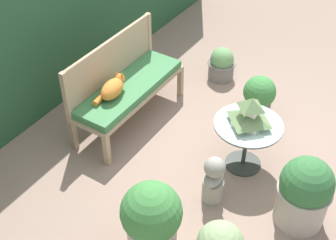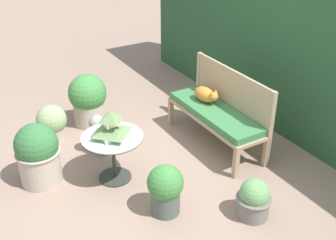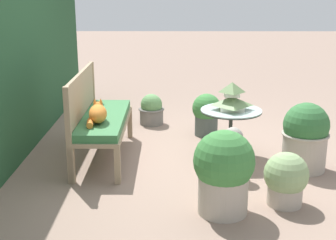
# 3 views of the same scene
# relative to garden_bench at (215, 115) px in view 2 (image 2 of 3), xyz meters

# --- Properties ---
(ground) EXTENTS (30.00, 30.00, 0.00)m
(ground) POSITION_rel_garden_bench_xyz_m (0.14, -1.06, -0.43)
(ground) COLOR gray
(foliage_hedge_back) EXTENTS (6.40, 1.03, 2.17)m
(foliage_hedge_back) POSITION_rel_garden_bench_xyz_m (0.14, 1.44, 0.66)
(foliage_hedge_back) COLOR #234C2D
(foliage_hedge_back) RESTS_ON ground
(garden_bench) EXTENTS (1.55, 0.52, 0.51)m
(garden_bench) POSITION_rel_garden_bench_xyz_m (0.00, 0.00, 0.00)
(garden_bench) COLOR tan
(garden_bench) RESTS_ON ground
(bench_backrest) EXTENTS (1.55, 0.06, 1.01)m
(bench_backrest) POSITION_rel_garden_bench_xyz_m (0.00, 0.24, 0.28)
(bench_backrest) COLOR tan
(bench_backrest) RESTS_ON ground
(cat) EXTENTS (0.47, 0.24, 0.23)m
(cat) POSITION_rel_garden_bench_xyz_m (-0.27, 0.02, 0.18)
(cat) COLOR orange
(cat) RESTS_ON garden_bench
(patio_table) EXTENTS (0.70, 0.70, 0.57)m
(patio_table) POSITION_rel_garden_bench_xyz_m (0.03, -1.46, 0.02)
(patio_table) COLOR #2D332D
(patio_table) RESTS_ON ground
(pagoda_birdhouse) EXTENTS (0.36, 0.36, 0.32)m
(pagoda_birdhouse) POSITION_rel_garden_bench_xyz_m (0.03, -1.46, 0.27)
(pagoda_birdhouse) COLOR silver
(pagoda_birdhouse) RESTS_ON patio_table
(garden_bust) EXTENTS (0.30, 0.21, 0.54)m
(garden_bust) POSITION_rel_garden_bench_xyz_m (-0.57, -1.41, -0.16)
(garden_bust) COLOR gray
(garden_bust) RESTS_ON ground
(potted_plant_table_far) EXTENTS (0.38, 0.38, 0.57)m
(potted_plant_table_far) POSITION_rel_garden_bench_xyz_m (0.85, -1.25, -0.13)
(potted_plant_table_far) COLOR #4C5651
(potted_plant_table_far) RESTS_ON ground
(potted_plant_path_edge) EXTENTS (0.54, 0.54, 0.76)m
(potted_plant_path_edge) POSITION_rel_garden_bench_xyz_m (-1.36, -1.23, -0.04)
(potted_plant_path_edge) COLOR #ADA393
(potted_plant_path_edge) RESTS_ON ground
(potted_plant_bench_right) EXTENTS (0.37, 0.37, 0.44)m
(potted_plant_bench_right) POSITION_rel_garden_bench_xyz_m (1.36, -0.49, -0.22)
(potted_plant_bench_right) COLOR slate
(potted_plant_bench_right) RESTS_ON ground
(potted_plant_patio_mid) EXTENTS (0.41, 0.41, 0.50)m
(potted_plant_patio_mid) POSITION_rel_garden_bench_xyz_m (-1.20, -1.82, -0.18)
(potted_plant_patio_mid) COLOR #ADA393
(potted_plant_patio_mid) RESTS_ON ground
(potted_plant_table_near) EXTENTS (0.51, 0.51, 0.75)m
(potted_plant_table_near) POSITION_rel_garden_bench_xyz_m (-0.35, -2.22, -0.06)
(potted_plant_table_near) COLOR #ADA393
(potted_plant_table_near) RESTS_ON ground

